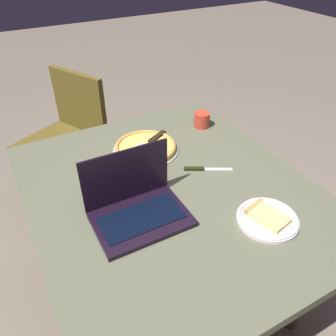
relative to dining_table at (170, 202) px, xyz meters
name	(u,v)px	position (x,y,z in m)	size (l,w,h in m)	color
ground_plane	(170,292)	(0.00, 0.00, -0.64)	(12.00, 12.00, 0.00)	#746658
dining_table	(170,202)	(0.00, 0.00, 0.00)	(1.28, 1.09, 0.72)	#565843
laptop	(137,205)	(-0.07, 0.18, 0.12)	(0.24, 0.34, 0.24)	black
pizza_plate	(267,218)	(-0.33, -0.22, 0.09)	(0.22, 0.22, 0.04)	white
pizza_tray	(146,147)	(0.30, -0.03, 0.09)	(0.31, 0.31, 0.03)	#9BA29B
table_knife	(203,169)	(0.04, -0.19, 0.08)	(0.12, 0.19, 0.01)	silver
drink_cup	(202,119)	(0.37, -0.39, 0.11)	(0.08, 0.08, 0.08)	red
chair_near	(68,133)	(1.01, 0.18, -0.13)	(0.59, 0.59, 0.87)	brown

